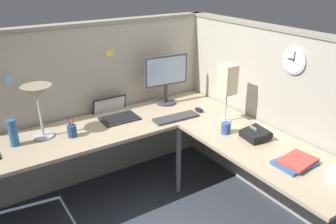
{
  "coord_description": "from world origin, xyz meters",
  "views": [
    {
      "loc": [
        -1.47,
        -2.16,
        2.05
      ],
      "look_at": [
        0.03,
        0.14,
        0.88
      ],
      "focal_mm": 37.22,
      "sensor_mm": 36.0,
      "label": 1
    }
  ],
  "objects_px": {
    "laptop": "(115,113)",
    "desk_lamp_dome": "(37,96)",
    "computer_mouse": "(199,110)",
    "coffee_mug": "(226,128)",
    "thermos_flask": "(13,133)",
    "wall_clock": "(294,61)",
    "monitor": "(166,76)",
    "keyboard": "(176,118)",
    "desk_lamp_paper": "(227,81)",
    "office_phone": "(256,135)",
    "pen_cup": "(72,131)",
    "book_stack": "(296,162)"
  },
  "relations": [
    {
      "from": "keyboard",
      "to": "thermos_flask",
      "type": "height_order",
      "value": "thermos_flask"
    },
    {
      "from": "pen_cup",
      "to": "book_stack",
      "type": "height_order",
      "value": "pen_cup"
    },
    {
      "from": "monitor",
      "to": "desk_lamp_paper",
      "type": "distance_m",
      "value": 0.71
    },
    {
      "from": "desk_lamp_dome",
      "to": "thermos_flask",
      "type": "xyz_separation_m",
      "value": [
        -0.23,
        -0.03,
        -0.25
      ]
    },
    {
      "from": "desk_lamp_dome",
      "to": "wall_clock",
      "type": "relative_size",
      "value": 2.02
    },
    {
      "from": "coffee_mug",
      "to": "office_phone",
      "type": "bearing_deg",
      "value": -58.48
    },
    {
      "from": "thermos_flask",
      "to": "wall_clock",
      "type": "xyz_separation_m",
      "value": [
        1.98,
        -1.0,
        0.51
      ]
    },
    {
      "from": "laptop",
      "to": "pen_cup",
      "type": "bearing_deg",
      "value": -157.36
    },
    {
      "from": "monitor",
      "to": "laptop",
      "type": "distance_m",
      "value": 0.64
    },
    {
      "from": "computer_mouse",
      "to": "book_stack",
      "type": "bearing_deg",
      "value": -91.24
    },
    {
      "from": "monitor",
      "to": "desk_lamp_dome",
      "type": "xyz_separation_m",
      "value": [
        -1.26,
        -0.08,
        0.07
      ]
    },
    {
      "from": "book_stack",
      "to": "laptop",
      "type": "bearing_deg",
      "value": 115.08
    },
    {
      "from": "desk_lamp_dome",
      "to": "coffee_mug",
      "type": "xyz_separation_m",
      "value": [
        1.31,
        -0.78,
        -0.32
      ]
    },
    {
      "from": "monitor",
      "to": "desk_lamp_dome",
      "type": "bearing_deg",
      "value": -176.44
    },
    {
      "from": "monitor",
      "to": "desk_lamp_dome",
      "type": "relative_size",
      "value": 1.12
    },
    {
      "from": "desk_lamp_dome",
      "to": "office_phone",
      "type": "height_order",
      "value": "desk_lamp_dome"
    },
    {
      "from": "book_stack",
      "to": "office_phone",
      "type": "bearing_deg",
      "value": 83.08
    },
    {
      "from": "pen_cup",
      "to": "office_phone",
      "type": "bearing_deg",
      "value": -34.86
    },
    {
      "from": "laptop",
      "to": "keyboard",
      "type": "xyz_separation_m",
      "value": [
        0.44,
        -0.37,
        -0.01
      ]
    },
    {
      "from": "thermos_flask",
      "to": "laptop",
      "type": "bearing_deg",
      "value": 6.55
    },
    {
      "from": "thermos_flask",
      "to": "desk_lamp_paper",
      "type": "bearing_deg",
      "value": -18.31
    },
    {
      "from": "laptop",
      "to": "coffee_mug",
      "type": "height_order",
      "value": "laptop"
    },
    {
      "from": "monitor",
      "to": "keyboard",
      "type": "distance_m",
      "value": 0.49
    },
    {
      "from": "monitor",
      "to": "office_phone",
      "type": "relative_size",
      "value": 2.19
    },
    {
      "from": "keyboard",
      "to": "book_stack",
      "type": "bearing_deg",
      "value": -74.04
    },
    {
      "from": "laptop",
      "to": "desk_lamp_paper",
      "type": "relative_size",
      "value": 0.72
    },
    {
      "from": "monitor",
      "to": "laptop",
      "type": "relative_size",
      "value": 1.3
    },
    {
      "from": "laptop",
      "to": "office_phone",
      "type": "relative_size",
      "value": 1.68
    },
    {
      "from": "monitor",
      "to": "coffee_mug",
      "type": "relative_size",
      "value": 5.21
    },
    {
      "from": "monitor",
      "to": "book_stack",
      "type": "relative_size",
      "value": 1.68
    },
    {
      "from": "laptop",
      "to": "pen_cup",
      "type": "distance_m",
      "value": 0.52
    },
    {
      "from": "coffee_mug",
      "to": "book_stack",
      "type": "bearing_deg",
      "value": -83.19
    },
    {
      "from": "monitor",
      "to": "desk_lamp_dome",
      "type": "height_order",
      "value": "monitor"
    },
    {
      "from": "computer_mouse",
      "to": "thermos_flask",
      "type": "distance_m",
      "value": 1.66
    },
    {
      "from": "desk_lamp_dome",
      "to": "book_stack",
      "type": "relative_size",
      "value": 1.5
    },
    {
      "from": "pen_cup",
      "to": "office_phone",
      "type": "height_order",
      "value": "pen_cup"
    },
    {
      "from": "pen_cup",
      "to": "desk_lamp_paper",
      "type": "distance_m",
      "value": 1.38
    },
    {
      "from": "pen_cup",
      "to": "coffee_mug",
      "type": "bearing_deg",
      "value": -30.36
    },
    {
      "from": "laptop",
      "to": "desk_lamp_paper",
      "type": "distance_m",
      "value": 1.09
    },
    {
      "from": "book_stack",
      "to": "coffee_mug",
      "type": "relative_size",
      "value": 3.1
    },
    {
      "from": "desk_lamp_paper",
      "to": "coffee_mug",
      "type": "xyz_separation_m",
      "value": [
        -0.15,
        -0.18,
        -0.34
      ]
    },
    {
      "from": "office_phone",
      "to": "wall_clock",
      "type": "bearing_deg",
      "value": -7.18
    },
    {
      "from": "laptop",
      "to": "computer_mouse",
      "type": "distance_m",
      "value": 0.81
    },
    {
      "from": "computer_mouse",
      "to": "desk_lamp_dome",
      "type": "height_order",
      "value": "desk_lamp_dome"
    },
    {
      "from": "computer_mouse",
      "to": "coffee_mug",
      "type": "height_order",
      "value": "coffee_mug"
    },
    {
      "from": "desk_lamp_dome",
      "to": "book_stack",
      "type": "bearing_deg",
      "value": -45.86
    },
    {
      "from": "coffee_mug",
      "to": "laptop",
      "type": "bearing_deg",
      "value": 126.36
    },
    {
      "from": "thermos_flask",
      "to": "office_phone",
      "type": "bearing_deg",
      "value": -29.88
    },
    {
      "from": "thermos_flask",
      "to": "desk_lamp_paper",
      "type": "xyz_separation_m",
      "value": [
        1.69,
        -0.56,
        0.27
      ]
    },
    {
      "from": "laptop",
      "to": "desk_lamp_dome",
      "type": "bearing_deg",
      "value": -173.84
    }
  ]
}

